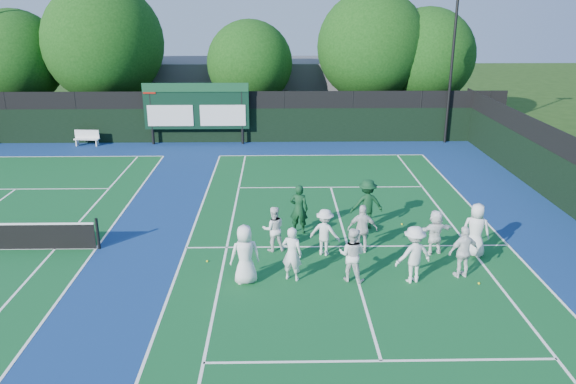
{
  "coord_description": "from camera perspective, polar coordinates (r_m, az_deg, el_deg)",
  "views": [
    {
      "loc": [
        -2.37,
        -16.39,
        7.92
      ],
      "look_at": [
        -2.0,
        3.0,
        1.3
      ],
      "focal_mm": 35.0,
      "sensor_mm": 36.0,
      "label": 1
    }
  ],
  "objects": [
    {
      "name": "scoreboard",
      "position": [
        32.81,
        -9.31,
        8.55
      ],
      "size": [
        6.0,
        0.21,
        3.55
      ],
      "color": "black",
      "rests_on": "ground"
    },
    {
      "name": "tree_e",
      "position": [
        37.37,
        14.1,
        13.01
      ],
      "size": [
        6.0,
        6.0,
        7.63
      ],
      "color": "black",
      "rests_on": "ground"
    },
    {
      "name": "player_back_4",
      "position": [
        19.17,
        18.55,
        -3.68
      ],
      "size": [
        1.02,
        0.85,
        1.79
      ],
      "primitive_type": "imported",
      "rotation": [
        0.0,
        0.0,
        2.77
      ],
      "color": "white",
      "rests_on": "ground"
    },
    {
      "name": "player_back_0",
      "position": [
        18.59,
        -1.48,
        -3.76
      ],
      "size": [
        0.83,
        0.7,
        1.55
      ],
      "primitive_type": "imported",
      "rotation": [
        0.0,
        0.0,
        3.3
      ],
      "color": "white",
      "rests_on": "ground"
    },
    {
      "name": "tennis_ball_3",
      "position": [
        18.24,
        -8.21,
        -6.97
      ],
      "size": [
        0.07,
        0.07,
        0.07
      ],
      "primitive_type": "sphere",
      "color": "yellow",
      "rests_on": "ground"
    },
    {
      "name": "tree_b",
      "position": [
        37.57,
        -17.94,
        13.93
      ],
      "size": [
        7.38,
        7.38,
        9.15
      ],
      "color": "black",
      "rests_on": "ground"
    },
    {
      "name": "court_apron",
      "position": [
        19.45,
        -11.81,
        -5.6
      ],
      "size": [
        34.0,
        32.0,
        0.01
      ],
      "primitive_type": "cube",
      "color": "navy",
      "rests_on": "ground"
    },
    {
      "name": "tennis_ball_5",
      "position": [
        17.65,
        18.83,
        -8.78
      ],
      "size": [
        0.07,
        0.07,
        0.07
      ],
      "primitive_type": "sphere",
      "color": "yellow",
      "rests_on": "ground"
    },
    {
      "name": "tennis_ball_4",
      "position": [
        21.36,
        11.5,
        -3.22
      ],
      "size": [
        0.07,
        0.07,
        0.07
      ],
      "primitive_type": "sphere",
      "color": "yellow",
      "rests_on": "ground"
    },
    {
      "name": "tree_a",
      "position": [
        39.56,
        -25.7,
        11.97
      ],
      "size": [
        5.92,
        5.92,
        7.54
      ],
      "color": "black",
      "rests_on": "ground"
    },
    {
      "name": "tree_c",
      "position": [
        36.2,
        -3.66,
        12.72
      ],
      "size": [
        5.35,
        5.35,
        6.9
      ],
      "color": "black",
      "rests_on": "ground"
    },
    {
      "name": "ground",
      "position": [
        18.35,
        6.48,
        -6.84
      ],
      "size": [
        120.0,
        120.0,
        0.0
      ],
      "primitive_type": "plane",
      "color": "#1C3A10",
      "rests_on": "ground"
    },
    {
      "name": "coach_left",
      "position": [
        19.97,
        1.11,
        -1.73
      ],
      "size": [
        0.74,
        0.57,
        1.8
      ],
      "primitive_type": "imported",
      "rotation": [
        0.0,
        0.0,
        2.91
      ],
      "color": "#0F391D",
      "rests_on": "ground"
    },
    {
      "name": "light_pole_right",
      "position": [
        33.61,
        16.59,
        15.34
      ],
      "size": [
        1.2,
        0.3,
        10.12
      ],
      "color": "black",
      "rests_on": "ground"
    },
    {
      "name": "player_front_1",
      "position": [
        16.65,
        0.4,
        -6.3
      ],
      "size": [
        0.72,
        0.59,
        1.69
      ],
      "primitive_type": "imported",
      "rotation": [
        0.0,
        0.0,
        2.8
      ],
      "color": "white",
      "rests_on": "ground"
    },
    {
      "name": "back_fence",
      "position": [
        33.24,
        -7.4,
        7.3
      ],
      "size": [
        34.0,
        0.08,
        3.0
      ],
      "color": "black",
      "rests_on": "ground"
    },
    {
      "name": "tree_d",
      "position": [
        36.59,
        8.75,
        14.15
      ],
      "size": [
        6.86,
        6.86,
        8.67
      ],
      "color": "black",
      "rests_on": "ground"
    },
    {
      "name": "coach_right",
      "position": [
        20.57,
        8.03,
        -1.22
      ],
      "size": [
        1.27,
        0.83,
        1.86
      ],
      "primitive_type": "imported",
      "rotation": [
        0.0,
        0.0,
        3.26
      ],
      "color": "#0F391C",
      "rests_on": "ground"
    },
    {
      "name": "player_front_3",
      "position": [
        16.93,
        12.65,
        -6.22
      ],
      "size": [
        1.27,
        0.96,
        1.75
      ],
      "primitive_type": "imported",
      "rotation": [
        0.0,
        0.0,
        3.44
      ],
      "color": "white",
      "rests_on": "ground"
    },
    {
      "name": "player_front_2",
      "position": [
        16.73,
        6.52,
        -6.34
      ],
      "size": [
        0.98,
        0.88,
        1.66
      ],
      "primitive_type": "imported",
      "rotation": [
        0.0,
        0.0,
        2.78
      ],
      "color": "white",
      "rests_on": "ground"
    },
    {
      "name": "player_back_3",
      "position": [
        18.99,
        14.7,
        -3.96
      ],
      "size": [
        1.47,
        0.82,
        1.52
      ],
      "primitive_type": "imported",
      "rotation": [
        0.0,
        0.0,
        3.42
      ],
      "color": "white",
      "rests_on": "ground"
    },
    {
      "name": "player_front_4",
      "position": [
        17.62,
        17.42,
        -5.84
      ],
      "size": [
        1.02,
        0.6,
        1.64
      ],
      "primitive_type": "imported",
      "rotation": [
        0.0,
        0.0,
        3.36
      ],
      "color": "white",
      "rests_on": "ground"
    },
    {
      "name": "near_court",
      "position": [
        19.25,
        6.11,
        -5.53
      ],
      "size": [
        11.05,
        23.85,
        0.01
      ],
      "color": "#115325",
      "rests_on": "ground"
    },
    {
      "name": "bench",
      "position": [
        34.41,
        -19.75,
        5.25
      ],
      "size": [
        1.45,
        0.49,
        0.9
      ],
      "color": "white",
      "rests_on": "ground"
    },
    {
      "name": "clubhouse",
      "position": [
        40.82,
        -0.57,
        10.51
      ],
      "size": [
        18.0,
        6.0,
        4.0
      ],
      "primitive_type": "cube",
      "color": "#56575B",
      "rests_on": "ground"
    },
    {
      "name": "player_back_1",
      "position": [
        18.32,
        3.76,
        -4.1
      ],
      "size": [
        1.17,
        0.94,
        1.58
      ],
      "primitive_type": "imported",
      "rotation": [
        0.0,
        0.0,
        2.74
      ],
      "color": "silver",
      "rests_on": "ground"
    },
    {
      "name": "tennis_ball_1",
      "position": [
        18.72,
        6.43,
        -6.19
      ],
      "size": [
        0.07,
        0.07,
        0.07
      ],
      "primitive_type": "sphere",
      "color": "yellow",
      "rests_on": "ground"
    },
    {
      "name": "player_back_2",
      "position": [
        18.59,
        7.58,
        -3.75
      ],
      "size": [
        1.01,
        0.5,
        1.66
      ],
      "primitive_type": "imported",
      "rotation": [
        0.0,
        0.0,
        3.04
      ],
      "color": "silver",
      "rests_on": "ground"
    },
    {
      "name": "player_front_0",
      "position": [
        16.51,
        -4.39,
        -6.35
      ],
      "size": [
        1.0,
        0.79,
        1.81
      ],
      "primitive_type": "imported",
      "rotation": [
        0.0,
        0.0,
        3.41
      ],
      "color": "white",
      "rests_on": "ground"
    }
  ]
}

